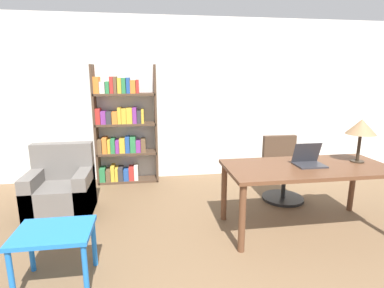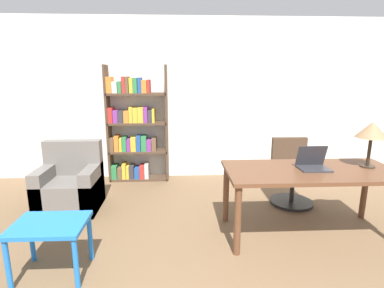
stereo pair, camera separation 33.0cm
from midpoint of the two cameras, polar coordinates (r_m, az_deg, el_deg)
wall_back at (r=5.18m, az=3.04°, el=8.42°), size 8.00×0.06×2.70m
desk at (r=3.57m, az=24.23°, el=-5.88°), size 1.85×0.83×0.76m
laptop at (r=3.56m, az=24.53°, el=-3.49°), size 0.32×0.25×0.25m
table_lamp at (r=3.85m, az=33.24°, el=2.08°), size 0.33×0.33×0.50m
office_chair at (r=4.47m, az=20.43°, el=-5.68°), size 0.58×0.58×0.90m
side_table_blue at (r=2.93m, az=-22.47°, el=-15.19°), size 0.62×0.48×0.50m
armchair at (r=4.29m, az=-20.15°, el=-7.71°), size 0.76×0.66×0.89m
bookshelf at (r=5.06m, az=-9.20°, el=2.75°), size 1.00×0.28×1.92m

